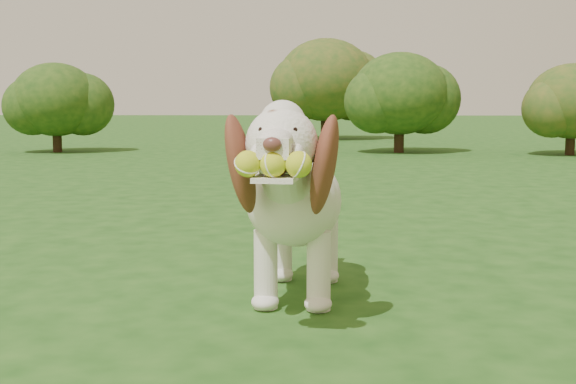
{
  "coord_description": "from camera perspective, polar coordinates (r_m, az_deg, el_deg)",
  "views": [
    {
      "loc": [
        0.48,
        -3.13,
        0.82
      ],
      "look_at": [
        0.33,
        -0.48,
        0.48
      ],
      "focal_mm": 45.0,
      "sensor_mm": 36.0,
      "label": 1
    }
  ],
  "objects": [
    {
      "name": "ground",
      "position": [
        3.27,
        -5.41,
        -7.34
      ],
      "size": [
        80.0,
        80.0,
        0.0
      ],
      "primitive_type": "plane",
      "color": "#194413",
      "rests_on": "ground"
    },
    {
      "name": "dog",
      "position": [
        2.93,
        0.64,
        -0.26
      ],
      "size": [
        0.47,
        1.26,
        0.82
      ],
      "rotation": [
        0.0,
        0.0,
        -0.07
      ],
      "color": "white",
      "rests_on": "ground"
    },
    {
      "name": "shrub_a",
      "position": [
        12.27,
        -17.89,
        6.96
      ],
      "size": [
        1.39,
        1.39,
        1.44
      ],
      "color": "#382314",
      "rests_on": "ground"
    },
    {
      "name": "shrub_c",
      "position": [
        11.73,
        8.83,
        7.68
      ],
      "size": [
        1.54,
        1.54,
        1.6
      ],
      "color": "#382314",
      "rests_on": "ground"
    },
    {
      "name": "shrub_i",
      "position": [
        15.73,
        3.02,
        8.82
      ],
      "size": [
        2.09,
        2.09,
        2.16
      ],
      "color": "#382314",
      "rests_on": "ground"
    },
    {
      "name": "shrub_d",
      "position": [
        11.85,
        21.54,
        6.69
      ],
      "size": [
        1.35,
        1.35,
        1.39
      ],
      "color": "#382314",
      "rests_on": "ground"
    }
  ]
}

